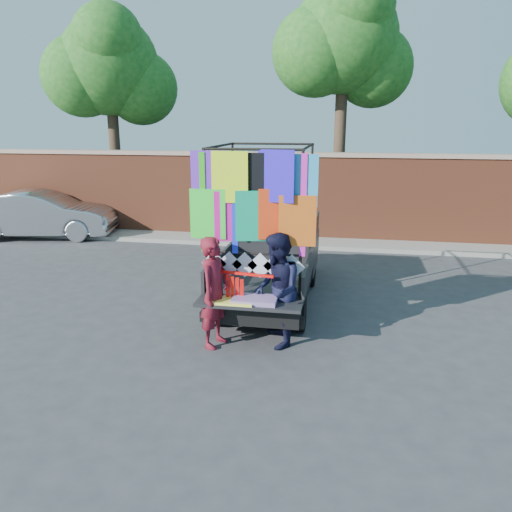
% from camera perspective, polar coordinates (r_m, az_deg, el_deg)
% --- Properties ---
extents(ground, '(90.00, 90.00, 0.00)m').
position_cam_1_polar(ground, '(8.72, 0.95, -8.40)').
color(ground, '#38383A').
rests_on(ground, ground).
extents(brick_wall, '(30.00, 0.45, 2.61)m').
position_cam_1_polar(brick_wall, '(15.10, 5.36, 6.85)').
color(brick_wall, brown).
rests_on(brick_wall, ground).
extents(curb, '(30.00, 1.20, 0.12)m').
position_cam_1_polar(curb, '(14.66, 5.00, 1.56)').
color(curb, gray).
rests_on(curb, ground).
extents(tree_left, '(4.20, 3.30, 7.05)m').
position_cam_1_polar(tree_left, '(17.87, -16.48, 19.79)').
color(tree_left, '#38281C').
rests_on(tree_left, ground).
extents(tree_mid, '(4.20, 3.30, 7.73)m').
position_cam_1_polar(tree_mid, '(16.17, 10.07, 22.78)').
color(tree_mid, '#38281C').
rests_on(tree_mid, ground).
extents(pickup_truck, '(1.96, 4.92, 3.10)m').
position_cam_1_polar(pickup_truck, '(10.36, 2.10, 0.02)').
color(pickup_truck, black).
rests_on(pickup_truck, ground).
extents(sedan, '(4.56, 2.32, 1.43)m').
position_cam_1_polar(sedan, '(16.73, -23.22, 4.38)').
color(sedan, '#AAADB1').
rests_on(sedan, ground).
extents(woman, '(0.57, 0.73, 1.78)m').
position_cam_1_polar(woman, '(7.87, -4.74, -4.15)').
color(woman, maroon).
rests_on(woman, ground).
extents(man, '(0.90, 1.04, 1.84)m').
position_cam_1_polar(man, '(7.85, 2.40, -3.94)').
color(man, black).
rests_on(man, ground).
extents(streamer_bundle, '(0.91, 0.18, 0.63)m').
position_cam_1_polar(streamer_bundle, '(7.82, -1.92, -3.33)').
color(streamer_bundle, '#FC120D').
rests_on(streamer_bundle, ground).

